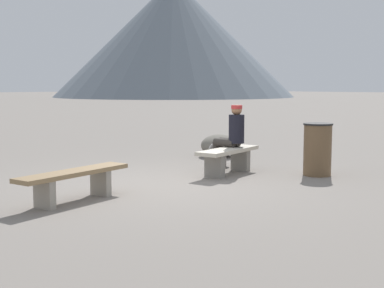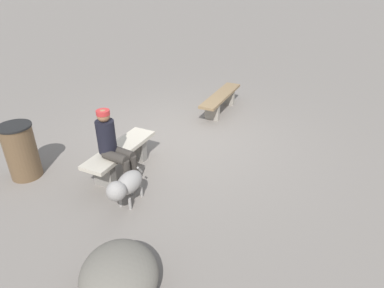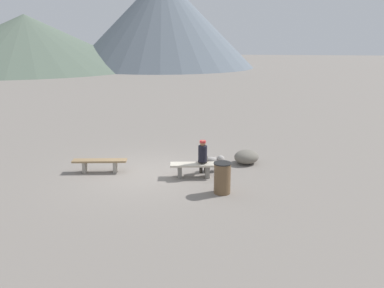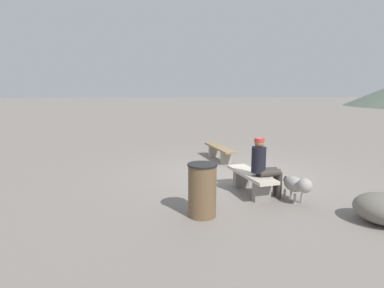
{
  "view_description": "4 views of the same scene",
  "coord_description": "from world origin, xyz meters",
  "px_view_note": "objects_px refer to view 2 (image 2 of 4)",
  "views": [
    {
      "loc": [
        -5.65,
        -6.4,
        1.61
      ],
      "look_at": [
        1.4,
        0.64,
        0.5
      ],
      "focal_mm": 49.97,
      "sensor_mm": 36.0,
      "label": 1
    },
    {
      "loc": [
        4.69,
        3.59,
        3.12
      ],
      "look_at": [
        1.29,
        1.15,
        0.82
      ],
      "focal_mm": 30.67,
      "sensor_mm": 36.0,
      "label": 2
    },
    {
      "loc": [
        3.34,
        -11.89,
        4.37
      ],
      "look_at": [
        1.33,
        0.88,
        0.84
      ],
      "focal_mm": 35.99,
      "sensor_mm": 36.0,
      "label": 3
    },
    {
      "loc": [
        7.53,
        -2.1,
        2.15
      ],
      "look_at": [
        -0.57,
        -1.14,
        0.73
      ],
      "focal_mm": 28.3,
      "sensor_mm": 36.0,
      "label": 4
    }
  ],
  "objects_px": {
    "bench_left": "(221,99)",
    "dog": "(125,185)",
    "bench_right": "(121,155)",
    "seated_person": "(113,144)",
    "trash_bin": "(21,151)",
    "boulder": "(119,275)"
  },
  "relations": [
    {
      "from": "bench_left",
      "to": "dog",
      "type": "relative_size",
      "value": 2.34
    },
    {
      "from": "bench_right",
      "to": "dog",
      "type": "height_order",
      "value": "dog"
    },
    {
      "from": "bench_left",
      "to": "seated_person",
      "type": "relative_size",
      "value": 1.48
    },
    {
      "from": "bench_right",
      "to": "trash_bin",
      "type": "relative_size",
      "value": 1.68
    },
    {
      "from": "dog",
      "to": "trash_bin",
      "type": "relative_size",
      "value": 0.85
    },
    {
      "from": "trash_bin",
      "to": "dog",
      "type": "bearing_deg",
      "value": 102.37
    },
    {
      "from": "boulder",
      "to": "dog",
      "type": "bearing_deg",
      "value": -137.22
    },
    {
      "from": "seated_person",
      "to": "boulder",
      "type": "bearing_deg",
      "value": 43.97
    },
    {
      "from": "dog",
      "to": "trash_bin",
      "type": "height_order",
      "value": "trash_bin"
    },
    {
      "from": "bench_right",
      "to": "seated_person",
      "type": "distance_m",
      "value": 0.5
    },
    {
      "from": "bench_right",
      "to": "dog",
      "type": "relative_size",
      "value": 1.98
    },
    {
      "from": "trash_bin",
      "to": "boulder",
      "type": "distance_m",
      "value": 3.01
    },
    {
      "from": "boulder",
      "to": "bench_right",
      "type": "bearing_deg",
      "value": -134.2
    },
    {
      "from": "bench_left",
      "to": "dog",
      "type": "distance_m",
      "value": 3.9
    },
    {
      "from": "bench_right",
      "to": "trash_bin",
      "type": "distance_m",
      "value": 1.59
    },
    {
      "from": "seated_person",
      "to": "trash_bin",
      "type": "relative_size",
      "value": 1.34
    },
    {
      "from": "boulder",
      "to": "trash_bin",
      "type": "bearing_deg",
      "value": -102.51
    },
    {
      "from": "dog",
      "to": "boulder",
      "type": "relative_size",
      "value": 0.84
    },
    {
      "from": "seated_person",
      "to": "dog",
      "type": "distance_m",
      "value": 0.74
    },
    {
      "from": "bench_left",
      "to": "bench_right",
      "type": "distance_m",
      "value": 3.22
    },
    {
      "from": "seated_person",
      "to": "boulder",
      "type": "relative_size",
      "value": 1.33
    },
    {
      "from": "seated_person",
      "to": "dog",
      "type": "xyz_separation_m",
      "value": [
        0.33,
        0.57,
        -0.34
      ]
    }
  ]
}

